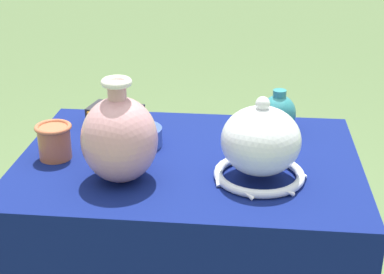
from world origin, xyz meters
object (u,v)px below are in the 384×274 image
at_px(vase_tall_bulbous, 119,138).
at_px(pot_squat_cobalt, 139,136).
at_px(mosaic_tile_box, 115,116).
at_px(vase_dome_bell, 261,146).
at_px(jar_round_teal, 278,113).
at_px(cup_wide_terracotta, 54,140).

height_order(vase_tall_bulbous, pot_squat_cobalt, vase_tall_bulbous).
height_order(vase_tall_bulbous, mosaic_tile_box, vase_tall_bulbous).
relative_size(vase_dome_bell, mosaic_tile_box, 1.40).
distance_m(vase_dome_bell, jar_round_teal, 0.31).
xyz_separation_m(vase_dome_bell, cup_wide_terracotta, (-0.54, 0.06, -0.04)).
bearing_deg(vase_dome_bell, mosaic_tile_box, 145.16).
height_order(vase_dome_bell, cup_wide_terracotta, vase_dome_bell).
distance_m(mosaic_tile_box, cup_wide_terracotta, 0.26).
xyz_separation_m(vase_tall_bulbous, pot_squat_cobalt, (0.01, 0.21, -0.09)).
xyz_separation_m(vase_dome_bell, mosaic_tile_box, (-0.43, 0.30, -0.06)).
xyz_separation_m(mosaic_tile_box, jar_round_teal, (0.49, 0.01, 0.03)).
relative_size(vase_tall_bulbous, mosaic_tile_box, 1.53).
xyz_separation_m(cup_wide_terracotta, jar_round_teal, (0.60, 0.25, 0.01)).
bearing_deg(mosaic_tile_box, vase_dome_bell, -22.97).
distance_m(vase_dome_bell, cup_wide_terracotta, 0.55).
relative_size(pot_squat_cobalt, cup_wide_terracotta, 1.35).
bearing_deg(jar_round_teal, vase_dome_bell, -100.09).
bearing_deg(pot_squat_cobalt, vase_tall_bulbous, -91.43).
xyz_separation_m(vase_tall_bulbous, mosaic_tile_box, (-0.09, 0.34, -0.08)).
relative_size(vase_dome_bell, cup_wide_terracotta, 2.45).
xyz_separation_m(vase_dome_bell, jar_round_teal, (0.05, 0.31, -0.03)).
distance_m(vase_dome_bell, mosaic_tile_box, 0.53).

